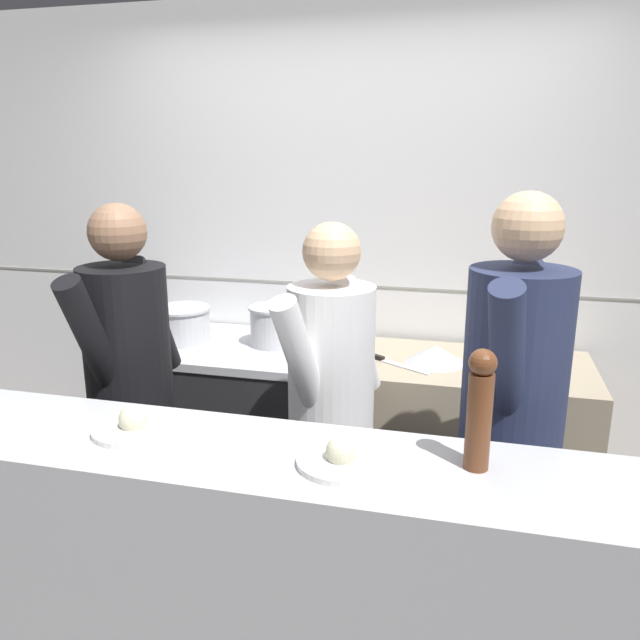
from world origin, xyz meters
name	(u,v)px	position (x,y,z in m)	size (l,w,h in m)	color
wall_back_tiled	(351,257)	(0.00, 1.48, 1.30)	(8.00, 0.06, 2.60)	white
oven_range	(232,423)	(-0.55, 1.08, 0.45)	(1.07, 0.71, 0.89)	#232326
prep_counter	(458,450)	(0.62, 1.08, 0.44)	(1.19, 0.65, 0.88)	gray
pass_counter	(257,605)	(0.07, -0.26, 0.51)	(2.96, 0.45, 1.02)	#B7BABF
stock_pot	(182,323)	(-0.80, 1.07, 0.99)	(0.30, 0.30, 0.18)	#B7BABF
sauce_pot	(273,325)	(-0.32, 1.12, 1.00)	(0.25, 0.25, 0.20)	#B7BABF
mixing_bowl_steel	(436,354)	(0.49, 1.06, 0.93)	(0.28, 0.28, 0.08)	#B7BABF
chefs_knife	(390,362)	(0.29, 1.00, 0.89)	(0.34, 0.22, 0.02)	#B7BABF
plated_dish_appetiser	(134,425)	(-0.32, -0.23, 1.05)	(0.25, 0.25, 0.09)	white
plated_dish_dessert	(341,458)	(0.33, -0.28, 1.04)	(0.24, 0.24, 0.08)	white
pepper_mill	(480,407)	(0.68, -0.21, 1.20)	(0.07, 0.07, 0.33)	brown
chef_head_cook	(130,388)	(-0.67, 0.32, 0.92)	(0.35, 0.72, 1.66)	black
chef_sous	(331,409)	(0.15, 0.39, 0.89)	(0.41, 0.69, 1.60)	black
chef_line	(512,415)	(0.80, 0.33, 0.96)	(0.41, 0.76, 1.72)	black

